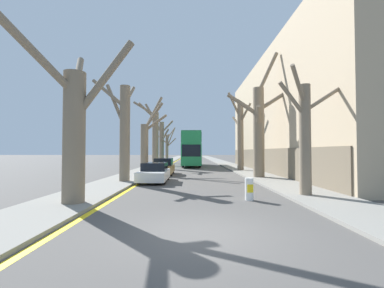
% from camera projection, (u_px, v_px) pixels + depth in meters
% --- Properties ---
extents(ground_plane, '(300.00, 300.00, 0.00)m').
position_uv_depth(ground_plane, '(203.00, 234.00, 6.41)').
color(ground_plane, '#4C4947').
extents(sidewalk_left, '(2.82, 120.00, 0.12)m').
position_uv_depth(sidewalk_left, '(168.00, 161.00, 56.37)').
color(sidewalk_left, gray).
rests_on(sidewalk_left, ground).
extents(sidewalk_right, '(2.82, 120.00, 0.12)m').
position_uv_depth(sidewalk_right, '(217.00, 161.00, 56.41)').
color(sidewalk_right, gray).
rests_on(sidewalk_right, ground).
extents(building_facade_right, '(10.08, 30.45, 11.62)m').
position_uv_depth(building_facade_right, '(308.00, 115.00, 26.25)').
color(building_facade_right, tan).
rests_on(building_facade_right, ground).
extents(kerb_line_stripe, '(0.24, 120.00, 0.01)m').
position_uv_depth(kerb_line_stripe, '(176.00, 161.00, 56.38)').
color(kerb_line_stripe, yellow).
rests_on(kerb_line_stripe, ground).
extents(street_tree_left_0, '(3.83, 5.43, 6.70)m').
position_uv_depth(street_tree_left_0, '(73.00, 125.00, 9.88)').
color(street_tree_left_0, '#7A6B56').
rests_on(street_tree_left_0, ground).
extents(street_tree_left_1, '(2.91, 2.25, 7.17)m').
position_uv_depth(street_tree_left_1, '(123.00, 129.00, 17.17)').
color(street_tree_left_1, '#7A6B56').
rests_on(street_tree_left_1, ground).
extents(street_tree_left_2, '(2.41, 2.52, 7.36)m').
position_uv_depth(street_tree_left_2, '(145.00, 143.00, 24.11)').
color(street_tree_left_2, '#7A6B56').
rests_on(street_tree_left_2, ground).
extents(street_tree_left_3, '(3.48, 2.52, 8.59)m').
position_uv_depth(street_tree_left_3, '(153.00, 136.00, 32.00)').
color(street_tree_left_3, '#7A6B56').
rests_on(street_tree_left_3, ground).
extents(street_tree_left_4, '(3.43, 2.93, 7.69)m').
position_uv_depth(street_tree_left_4, '(161.00, 141.00, 38.77)').
color(street_tree_left_4, '#7A6B56').
rests_on(street_tree_left_4, ground).
extents(street_tree_left_5, '(4.27, 2.42, 6.59)m').
position_uv_depth(street_tree_left_5, '(166.00, 146.00, 46.29)').
color(street_tree_left_5, '#7A6B56').
rests_on(street_tree_left_5, ground).
extents(street_tree_right_0, '(3.93, 1.99, 5.74)m').
position_uv_depth(street_tree_right_0, '(305.00, 134.00, 11.71)').
color(street_tree_right_0, '#7A6B56').
rests_on(street_tree_right_0, ground).
extents(street_tree_right_1, '(5.58, 2.83, 10.00)m').
position_uv_depth(street_tree_right_1, '(258.00, 126.00, 19.92)').
color(street_tree_right_1, '#7A6B56').
rests_on(street_tree_right_1, ground).
extents(street_tree_right_2, '(2.32, 3.09, 8.38)m').
position_uv_depth(street_tree_right_2, '(239.00, 134.00, 27.35)').
color(street_tree_right_2, '#7A6B56').
rests_on(street_tree_right_2, ground).
extents(double_decker_bus, '(2.54, 11.53, 4.66)m').
position_uv_depth(double_decker_bus, '(191.00, 148.00, 36.46)').
color(double_decker_bus, '#1E7F47').
rests_on(double_decker_bus, ground).
extents(parked_car_0, '(1.79, 4.28, 1.31)m').
position_uv_depth(parked_car_0, '(154.00, 173.00, 17.53)').
color(parked_car_0, silver).
rests_on(parked_car_0, ground).
extents(parked_car_1, '(1.73, 4.48, 1.47)m').
position_uv_depth(parked_car_1, '(163.00, 167.00, 23.07)').
color(parked_car_1, olive).
rests_on(parked_car_1, ground).
extents(traffic_bollard, '(0.36, 0.38, 0.94)m').
position_uv_depth(traffic_bollard, '(248.00, 189.00, 10.93)').
color(traffic_bollard, white).
rests_on(traffic_bollard, ground).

